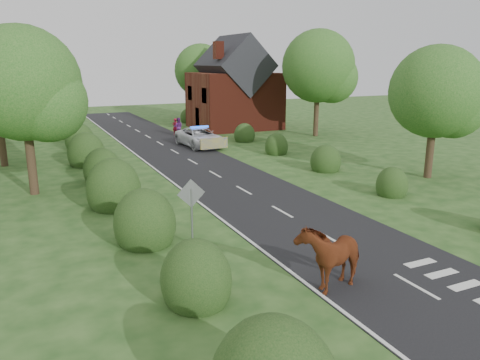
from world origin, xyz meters
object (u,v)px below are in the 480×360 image
cow (330,259)px  pedestrian_red (175,127)px  police_van (200,137)px  road_sign (191,203)px  pedestrian_purple (178,127)px

cow → pedestrian_red: 31.09m
police_van → pedestrian_red: 6.66m
road_sign → pedestrian_purple: 26.32m
cow → pedestrian_red: (4.88, 30.70, -0.09)m
pedestrian_red → pedestrian_purple: pedestrian_purple is taller
cow → police_van: size_ratio=0.43×
road_sign → pedestrian_purple: size_ratio=1.51×
cow → police_van: (4.80, 24.05, -0.10)m
pedestrian_purple → road_sign: bearing=96.8°
cow → pedestrian_red: bearing=154.0°
police_van → pedestrian_purple: (0.13, 5.87, 0.09)m
cow → police_van: bearing=151.8°
cow → pedestrian_red: size_ratio=1.57×
police_van → pedestrian_red: size_ratio=3.62×
police_van → pedestrian_red: (0.08, 6.66, 0.02)m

